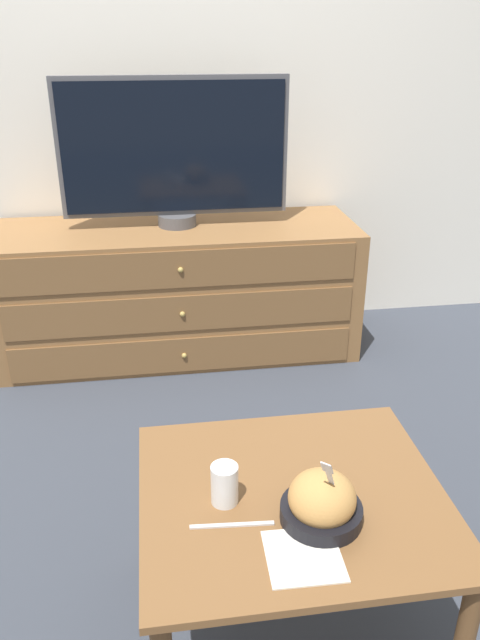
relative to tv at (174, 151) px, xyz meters
name	(u,v)px	position (x,y,z in m)	size (l,w,h in m)	color
ground_plane	(164,322)	(-0.08, 0.27, -0.95)	(12.00, 12.00, 0.00)	#383D47
wall_back	(149,62)	(-0.08, 0.30, 0.35)	(12.00, 0.05, 2.60)	white
dresser	(179,290)	(-0.01, -0.03, -0.64)	(1.66, 0.57, 0.62)	olive
tv	(174,151)	(0.00, 0.00, 0.00)	(1.01, 0.17, 0.65)	#515156
coffee_table	(292,514)	(0.18, -1.66, -0.58)	(0.73, 0.65, 0.43)	brown
takeout_bowl	(322,503)	(0.22, -1.75, -0.47)	(0.19, 0.19, 0.20)	black
drink_cup	(225,486)	(0.01, -1.66, -0.47)	(0.06, 0.06, 0.10)	#9E6638
napkin	(304,556)	(0.16, -1.85, -0.52)	(0.16, 0.16, 0.00)	silver
knife	(232,525)	(0.02, -1.74, -0.51)	(0.19, 0.02, 0.01)	silver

